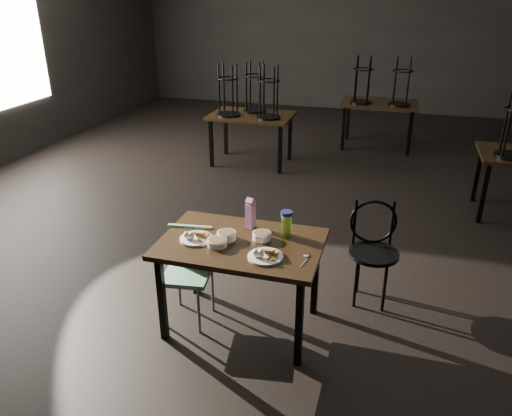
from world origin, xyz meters
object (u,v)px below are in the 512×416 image
(water_bottle, at_px, (286,223))
(bentwood_chair, at_px, (373,244))
(main_table, at_px, (241,251))
(school_chair, at_px, (189,265))
(juice_carton, at_px, (250,214))

(water_bottle, relative_size, bentwood_chair, 0.23)
(main_table, xyz_separation_m, school_chair, (-0.44, 0.02, -0.21))
(main_table, height_order, school_chair, school_chair)
(main_table, relative_size, bentwood_chair, 1.38)
(water_bottle, height_order, bentwood_chair, water_bottle)
(juice_carton, bearing_deg, school_chair, -152.36)
(juice_carton, relative_size, water_bottle, 1.24)
(water_bottle, distance_m, bentwood_chair, 0.87)
(bentwood_chair, relative_size, school_chair, 1.14)
(main_table, xyz_separation_m, water_bottle, (0.30, 0.19, 0.18))
(water_bottle, height_order, school_chair, water_bottle)
(juice_carton, distance_m, bentwood_chair, 1.09)
(water_bottle, bearing_deg, main_table, -147.17)
(water_bottle, bearing_deg, bentwood_chair, 37.71)
(bentwood_chair, bearing_deg, school_chair, -165.88)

